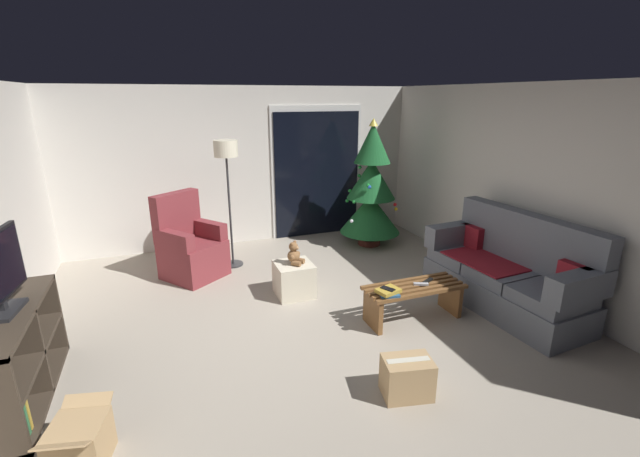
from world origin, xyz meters
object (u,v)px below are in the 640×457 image
object	(u,v)px
coffee_table	(414,297)
ottoman	(294,279)
remote_silver	(421,284)
media_shelf	(10,364)
teddy_bear_chestnut	(294,254)
cardboard_box_open_near_shelf	(80,443)
cell_phone	(388,289)
floor_lamp	(227,161)
couch	(508,273)
book_stack	(388,292)
cardboard_box_taped_mid_floor	(407,377)
remote_black	(428,281)
armchair	(190,248)
christmas_tree	(371,191)

from	to	relation	value
coffee_table	ottoman	distance (m)	1.46
remote_silver	media_shelf	distance (m)	3.74
teddy_bear_chestnut	cardboard_box_open_near_shelf	size ratio (longest dim) A/B	0.51
cell_phone	floor_lamp	size ratio (longest dim) A/B	0.08
couch	floor_lamp	bearing A→B (deg)	139.52
book_stack	cell_phone	size ratio (longest dim) A/B	1.83
couch	cardboard_box_taped_mid_floor	distance (m)	2.14
cardboard_box_open_near_shelf	remote_black	bearing A→B (deg)	15.33
armchair	cardboard_box_open_near_shelf	xyz separation A→B (m)	(-0.94, -2.95, -0.24)
floor_lamp	cardboard_box_open_near_shelf	size ratio (longest dim) A/B	3.19
couch	cell_phone	bearing A→B (deg)	179.64
couch	armchair	distance (m)	3.99
media_shelf	cardboard_box_open_near_shelf	distance (m)	1.01
cell_phone	floor_lamp	world-z (taller)	floor_lamp
remote_silver	teddy_bear_chestnut	distance (m)	1.52
teddy_bear_chestnut	cardboard_box_taped_mid_floor	world-z (taller)	teddy_bear_chestnut
remote_black	floor_lamp	distance (m)	3.05
cardboard_box_taped_mid_floor	coffee_table	bearing A→B (deg)	55.35
remote_black	media_shelf	bearing A→B (deg)	-115.55
remote_black	christmas_tree	distance (m)	2.43
book_stack	armchair	world-z (taller)	armchair
remote_black	media_shelf	distance (m)	3.86
armchair	cardboard_box_taped_mid_floor	bearing A→B (deg)	-65.31
cell_phone	couch	bearing A→B (deg)	-27.85
remote_black	cardboard_box_open_near_shelf	distance (m)	3.43
couch	book_stack	bearing A→B (deg)	179.60
remote_black	cardboard_box_open_near_shelf	world-z (taller)	remote_black
coffee_table	christmas_tree	distance (m)	2.53
couch	book_stack	size ratio (longest dim) A/B	7.55
coffee_table	armchair	size ratio (longest dim) A/B	0.97
remote_silver	ottoman	bearing A→B (deg)	71.02
book_stack	armchair	xyz separation A→B (m)	(-1.79, 2.16, -0.03)
book_stack	ottoman	size ratio (longest dim) A/B	0.60
book_stack	cardboard_box_open_near_shelf	bearing A→B (deg)	-164.04
cell_phone	remote_black	bearing A→B (deg)	-15.36
cell_phone	ottoman	size ratio (longest dim) A/B	0.33
couch	ottoman	size ratio (longest dim) A/B	4.52
remote_black	media_shelf	size ratio (longest dim) A/B	0.11
couch	cardboard_box_taped_mid_floor	xyz separation A→B (m)	(-1.91, -0.95, -0.24)
couch	book_stack	world-z (taller)	couch
media_shelf	couch	bearing A→B (deg)	-0.54
couch	remote_silver	bearing A→B (deg)	175.42
couch	media_shelf	size ratio (longest dim) A/B	1.42
christmas_tree	armchair	distance (m)	2.89
couch	book_stack	xyz separation A→B (m)	(-1.56, 0.01, 0.03)
coffee_table	cardboard_box_open_near_shelf	world-z (taller)	coffee_table
couch	teddy_bear_chestnut	world-z (taller)	couch
cell_phone	cardboard_box_open_near_shelf	distance (m)	2.85
couch	media_shelf	world-z (taller)	couch
armchair	floor_lamp	xyz separation A→B (m)	(0.58, 0.18, 1.10)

